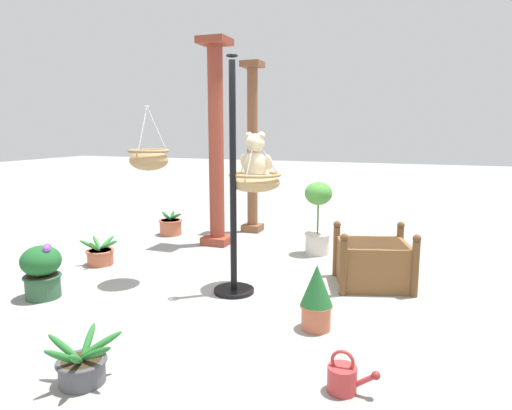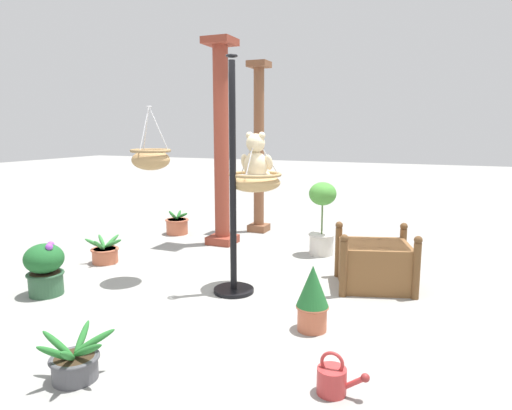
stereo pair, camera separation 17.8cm
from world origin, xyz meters
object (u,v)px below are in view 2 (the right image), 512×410
object	(u,v)px
hanging_basket_with_teddy	(255,181)
potted_plant_flowering_red	(312,297)
potted_plant_trailing_ivy	(322,216)
potted_plant_broad_leaf	(75,362)
teddy_bear	(256,160)
wooden_planter_box	(374,263)
watering_can	(333,379)
display_pole_central	(233,222)
potted_plant_small_succulent	(45,268)
potted_plant_tall_leafy	(177,225)
greenhouse_pillar_left	(259,152)
potted_plant_conical_shrub	(105,253)
greenhouse_pillar_right	(221,148)
hanging_basket_left_high	(151,158)

from	to	relation	value
hanging_basket_with_teddy	potted_plant_flowering_red	xyz separation A→B (m)	(0.90, -0.84, -0.90)
potted_plant_trailing_ivy	potted_plant_broad_leaf	xyz separation A→B (m)	(-0.79, -3.86, -0.42)
teddy_bear	wooden_planter_box	world-z (taller)	teddy_bear
hanging_basket_with_teddy	watering_can	xyz separation A→B (m)	(1.29, -1.73, -1.10)
display_pole_central	watering_can	size ratio (longest dim) A/B	7.14
hanging_basket_with_teddy	watering_can	size ratio (longest dim) A/B	1.73
display_pole_central	hanging_basket_with_teddy	xyz separation A→B (m)	(0.15, 0.25, 0.42)
potted_plant_trailing_ivy	potted_plant_small_succulent	bearing A→B (deg)	-130.85
display_pole_central	potted_plant_tall_leafy	size ratio (longest dim) A/B	6.14
display_pole_central	potted_plant_small_succulent	world-z (taller)	display_pole_central
potted_plant_flowering_red	wooden_planter_box	bearing A→B (deg)	75.84
greenhouse_pillar_left	wooden_planter_box	bearing A→B (deg)	-42.92
potted_plant_flowering_red	potted_plant_small_succulent	distance (m)	2.89
potted_plant_flowering_red	potted_plant_tall_leafy	bearing A→B (deg)	138.99
display_pole_central	greenhouse_pillar_left	size ratio (longest dim) A/B	0.87
potted_plant_conical_shrub	display_pole_central	bearing A→B (deg)	-9.11
wooden_planter_box	teddy_bear	bearing A→B (deg)	-158.59
hanging_basket_with_teddy	teddy_bear	world-z (taller)	teddy_bear
hanging_basket_with_teddy	potted_plant_small_succulent	bearing A→B (deg)	-150.95
potted_plant_tall_leafy	potted_plant_conical_shrub	distance (m)	1.81
display_pole_central	potted_plant_trailing_ivy	world-z (taller)	display_pole_central
hanging_basket_with_teddy	potted_plant_flowering_red	size ratio (longest dim) A/B	1.02
greenhouse_pillar_left	greenhouse_pillar_right	size ratio (longest dim) A/B	0.93
greenhouse_pillar_left	potted_plant_small_succulent	world-z (taller)	greenhouse_pillar_left
display_pole_central	wooden_planter_box	xyz separation A→B (m)	(1.39, 0.76, -0.51)
display_pole_central	potted_plant_small_succulent	xyz separation A→B (m)	(-1.83, -0.85, -0.49)
teddy_bear	hanging_basket_left_high	distance (m)	1.21
hanging_basket_with_teddy	potted_plant_trailing_ivy	distance (m)	1.76
potted_plant_flowering_red	display_pole_central	bearing A→B (deg)	150.74
potted_plant_tall_leafy	potted_plant_small_succulent	world-z (taller)	potted_plant_small_succulent
display_pole_central	wooden_planter_box	bearing A→B (deg)	28.70
potted_plant_conical_shrub	potted_plant_broad_leaf	distance (m)	2.94
greenhouse_pillar_left	watering_can	world-z (taller)	greenhouse_pillar_left
potted_plant_small_succulent	wooden_planter_box	bearing A→B (deg)	26.57
teddy_bear	potted_plant_flowering_red	xyz separation A→B (m)	(0.90, -0.86, -1.13)
wooden_planter_box	potted_plant_small_succulent	size ratio (longest dim) A/B	1.71
display_pole_central	potted_plant_small_succulent	bearing A→B (deg)	-155.09
hanging_basket_left_high	potted_plant_trailing_ivy	bearing A→B (deg)	50.39
potted_plant_conical_shrub	potted_plant_broad_leaf	size ratio (longest dim) A/B	0.89
hanging_basket_with_teddy	teddy_bear	bearing A→B (deg)	90.00
teddy_bear	potted_plant_tall_leafy	size ratio (longest dim) A/B	1.30
hanging_basket_left_high	watering_can	world-z (taller)	hanging_basket_left_high
greenhouse_pillar_right	potted_plant_tall_leafy	world-z (taller)	greenhouse_pillar_right
potted_plant_tall_leafy	potted_plant_conical_shrub	world-z (taller)	potted_plant_tall_leafy
hanging_basket_left_high	hanging_basket_with_teddy	bearing A→B (deg)	12.00
potted_plant_tall_leafy	potted_plant_trailing_ivy	distance (m)	2.63
potted_plant_flowering_red	potted_plant_small_succulent	size ratio (longest dim) A/B	1.02
potted_plant_flowering_red	potted_plant_tall_leafy	world-z (taller)	potted_plant_flowering_red
potted_plant_trailing_ivy	watering_can	bearing A→B (deg)	-74.13
display_pole_central	hanging_basket_left_high	world-z (taller)	display_pole_central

